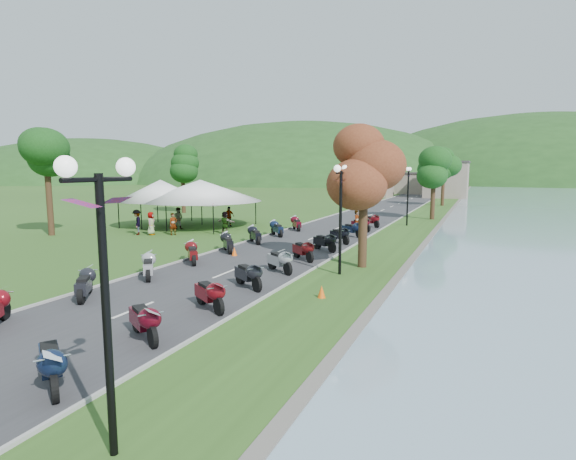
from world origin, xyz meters
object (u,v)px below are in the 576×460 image
at_px(streetlamp_near, 106,314).
at_px(vendor_tent_main, 201,203).
at_px(pedestrian_c, 138,235).
at_px(pedestrian_b, 178,229).
at_px(pedestrian_a, 174,235).

relative_size(streetlamp_near, vendor_tent_main, 0.73).
distance_m(streetlamp_near, pedestrian_c, 27.58).
bearing_deg(pedestrian_b, streetlamp_near, 110.85).
bearing_deg(pedestrian_c, pedestrian_b, 126.14).
distance_m(pedestrian_b, pedestrian_c, 3.98).
bearing_deg(pedestrian_a, pedestrian_c, 138.52).
distance_m(streetlamp_near, pedestrian_b, 30.16).
relative_size(streetlamp_near, pedestrian_a, 3.02).
distance_m(streetlamp_near, vendor_tent_main, 31.31).
distance_m(vendor_tent_main, pedestrian_a, 5.48).
bearing_deg(pedestrian_b, vendor_tent_main, -126.77).
height_order(vendor_tent_main, pedestrian_c, vendor_tent_main).
distance_m(vendor_tent_main, pedestrian_c, 6.49).
relative_size(pedestrian_b, pedestrian_c, 0.95).
xyz_separation_m(streetlamp_near, pedestrian_c, (-18.03, 20.72, -2.50)).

